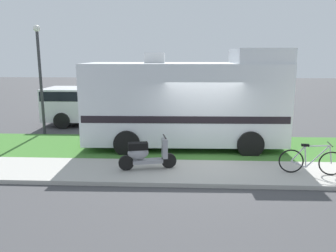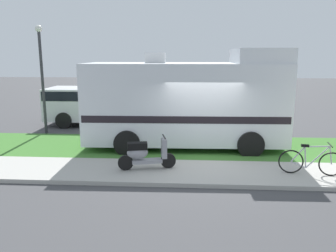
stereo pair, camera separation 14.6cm
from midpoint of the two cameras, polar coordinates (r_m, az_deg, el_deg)
ground_plane at (r=10.97m, az=5.60°, el=-6.02°), size 80.00×80.00×0.00m
sidewalk at (r=9.82m, az=5.92°, el=-7.85°), size 24.00×2.00×0.12m
grass_strip at (r=12.40m, az=5.30°, el=-3.70°), size 24.00×3.40×0.08m
motorhome_rv at (r=12.31m, az=2.91°, el=4.15°), size 7.11×2.87×3.58m
scooter at (r=9.77m, az=-4.27°, el=-4.72°), size 1.66×0.62×0.97m
bicycle at (r=10.16m, az=22.59°, el=-5.44°), size 1.71×0.52×0.89m
pickup_truck_near at (r=16.89m, az=-12.96°, el=3.45°), size 5.51×2.26×1.80m
pickup_truck_far at (r=20.21m, az=-5.45°, el=5.02°), size 5.60×2.25×1.78m
street_lamp_post at (r=15.34m, az=-21.03°, el=8.81°), size 0.28×0.28×4.56m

